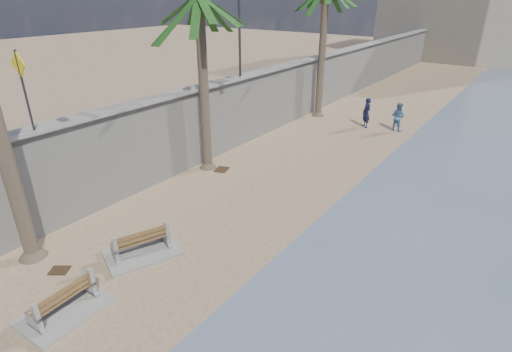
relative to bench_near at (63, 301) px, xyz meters
The scene contains 11 objects.
ground_plane 1.27m from the bench_near, 27.11° to the left, with size 140.00×140.00×0.00m, color #A28363.
seawall 21.01m from the bench_near, 101.33° to the left, with size 0.45×70.00×3.50m, color gray.
wall_cap 21.20m from the bench_near, 101.33° to the left, with size 0.80×70.00×0.12m, color gray.
bench_near is the anchor object (origin of this frame).
bench_far 2.85m from the bench_near, 98.16° to the left, with size 2.23×2.61×0.92m.
pedestrian_sign 6.51m from the bench_near, 152.32° to the left, with size 0.78×0.07×2.40m.
streetlight 14.59m from the bench_near, 107.74° to the left, with size 0.28×0.28×5.12m.
person_a 19.29m from the bench_near, 89.16° to the left, with size 0.74×0.50×2.05m, color #131535.
person_b 19.86m from the bench_near, 84.19° to the left, with size 0.90×0.69×1.86m, color #45678F.
debris_b 1.96m from the bench_near, 154.37° to the left, with size 0.54×0.43×0.03m, color #382616.
debris_c 9.64m from the bench_near, 105.79° to the left, with size 0.69×0.55×0.03m, color #382616.
Camera 1 is at (7.48, -4.02, 7.52)m, focal length 28.00 mm.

